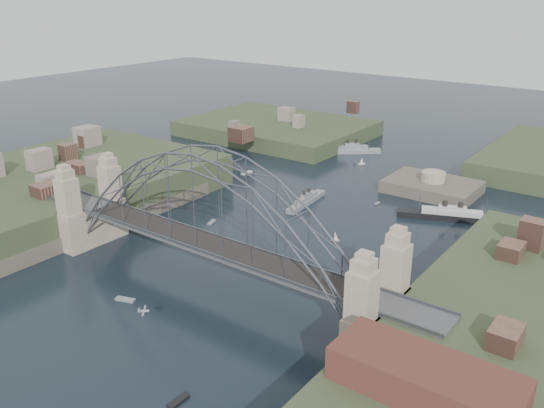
% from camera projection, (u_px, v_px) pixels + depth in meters
% --- Properties ---
extents(ground, '(500.00, 500.00, 0.00)m').
position_uv_depth(ground, '(210.00, 287.00, 98.76)').
color(ground, black).
rests_on(ground, ground).
extents(bridge, '(84.00, 13.80, 24.60)m').
position_uv_depth(bridge, '(207.00, 222.00, 94.37)').
color(bridge, '#4C4C4F').
rests_on(bridge, ground).
extents(shore_west, '(50.50, 90.00, 12.00)m').
position_uv_depth(shore_west, '(24.00, 206.00, 129.96)').
color(shore_west, '#364228').
rests_on(shore_west, ground).
extents(headland_nw, '(60.00, 45.00, 9.00)m').
position_uv_depth(headland_nw, '(277.00, 134.00, 200.48)').
color(headland_nw, '#364228').
rests_on(headland_nw, ground).
extents(fort_island, '(22.00, 16.00, 9.40)m').
position_uv_depth(fort_island, '(431.00, 193.00, 144.73)').
color(fort_island, '#514B3F').
rests_on(fort_island, ground).
extents(wharf_shed, '(20.00, 8.00, 4.00)m').
position_uv_depth(wharf_shed, '(426.00, 379.00, 60.20)').
color(wharf_shed, '#592D26').
rests_on(wharf_shed, shore_east).
extents(naval_cruiser_near, '(3.79, 16.43, 4.89)m').
position_uv_depth(naval_cruiser_near, '(306.00, 201.00, 136.69)').
color(naval_cruiser_near, gray).
rests_on(naval_cruiser_near, ground).
extents(naval_cruiser_far, '(15.62, 13.16, 6.08)m').
position_uv_depth(naval_cruiser_far, '(352.00, 150.00, 178.29)').
color(naval_cruiser_far, gray).
rests_on(naval_cruiser_far, ground).
extents(ocean_liner, '(23.30, 11.91, 5.85)m').
position_uv_depth(ocean_liner, '(451.00, 216.00, 127.32)').
color(ocean_liner, black).
rests_on(ocean_liner, ground).
extents(aeroplane, '(1.91, 2.24, 0.40)m').
position_uv_depth(aeroplane, '(143.00, 311.00, 75.79)').
color(aeroplane, '#A4A6AB').
extents(small_boat_a, '(1.72, 2.87, 0.45)m').
position_uv_depth(small_boat_a, '(212.00, 222.00, 125.67)').
color(small_boat_a, silver).
rests_on(small_boat_a, ground).
extents(small_boat_b, '(1.89, 1.10, 2.38)m').
position_uv_depth(small_boat_b, '(335.00, 237.00, 116.37)').
color(small_boat_b, silver).
rests_on(small_boat_b, ground).
extents(small_boat_c, '(3.53, 2.17, 0.45)m').
position_uv_depth(small_boat_c, '(125.00, 300.00, 94.59)').
color(small_boat_c, silver).
rests_on(small_boat_c, ground).
extents(small_boat_d, '(1.25, 2.17, 0.45)m').
position_uv_depth(small_boat_d, '(398.00, 246.00, 114.14)').
color(small_boat_d, silver).
rests_on(small_boat_d, ground).
extents(small_boat_e, '(1.33, 3.78, 0.45)m').
position_uv_depth(small_boat_e, '(247.00, 173.00, 159.11)').
color(small_boat_e, silver).
rests_on(small_boat_e, ground).
extents(small_boat_f, '(0.63, 1.68, 0.45)m').
position_uv_depth(small_boat_f, '(377.00, 203.00, 136.68)').
color(small_boat_f, silver).
rests_on(small_boat_f, ground).
extents(small_boat_g, '(1.08, 3.10, 0.45)m').
position_uv_depth(small_boat_g, '(178.00, 401.00, 71.39)').
color(small_boat_g, silver).
rests_on(small_boat_g, ground).
extents(small_boat_h, '(1.56, 2.32, 2.38)m').
position_uv_depth(small_boat_h, '(362.00, 162.00, 166.87)').
color(small_boat_h, silver).
rests_on(small_boat_h, ground).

